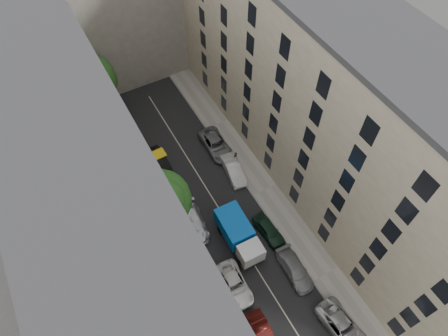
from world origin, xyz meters
TOP-DOWN VIEW (x-y plane):
  - ground at (0.00, 0.00)m, footprint 120.00×120.00m
  - road_surface at (0.00, 0.00)m, footprint 8.00×44.00m
  - sidewalk_left at (-5.50, 0.00)m, footprint 3.00×44.00m
  - sidewalk_right at (5.50, 0.00)m, footprint 3.00×44.00m
  - building_left at (-11.00, 0.00)m, footprint 8.00×44.00m
  - building_right at (11.00, 0.00)m, footprint 8.00×44.00m
  - building_endcap at (0.00, 28.00)m, footprint 18.00×12.00m
  - tarp_truck at (-0.12, -3.90)m, footprint 2.64×6.24m
  - car_left_1 at (-2.80, -12.79)m, footprint 1.79×4.29m
  - car_left_2 at (-2.80, -7.80)m, footprint 2.56×5.00m
  - car_left_3 at (-3.22, -0.20)m, footprint 2.72×5.38m
  - car_left_4 at (-3.60, 5.40)m, footprint 2.04×3.96m
  - car_left_5 at (-3.08, 9.00)m, footprint 1.57×4.08m
  - car_right_0 at (3.60, -15.72)m, footprint 2.84×5.50m
  - car_right_1 at (2.97, -9.35)m, footprint 2.19×4.89m
  - car_right_2 at (3.04, -4.60)m, footprint 1.93×4.26m
  - car_right_3 at (3.60, 3.60)m, footprint 2.16×4.73m
  - car_right_4 at (3.60, 7.80)m, footprint 2.61×5.47m
  - tree_mid at (-5.87, 0.05)m, footprint 5.80×5.60m
  - tree_far at (-6.30, 19.25)m, footprint 5.93×5.75m
  - lamp_post at (-4.90, -9.59)m, footprint 0.36×0.36m
  - pedestrian at (4.50, 4.78)m, footprint 0.79×0.67m

SIDE VIEW (x-z plane):
  - ground at x=0.00m, z-range 0.00..0.00m
  - road_surface at x=0.00m, z-range 0.00..0.02m
  - sidewalk_left at x=-5.50m, z-range 0.00..0.15m
  - sidewalk_right at x=5.50m, z-range 0.00..0.15m
  - car_left_4 at x=-3.60m, z-range 0.00..1.29m
  - car_left_5 at x=-3.08m, z-range 0.00..1.33m
  - car_left_2 at x=-2.80m, z-range 0.00..1.35m
  - car_left_1 at x=-2.80m, z-range 0.00..1.38m
  - car_right_1 at x=2.97m, z-range 0.00..1.39m
  - car_right_2 at x=3.04m, z-range 0.00..1.42m
  - car_right_0 at x=3.60m, z-range 0.00..1.49m
  - car_left_3 at x=-3.22m, z-range 0.00..1.50m
  - car_right_3 at x=3.60m, z-range 0.00..1.50m
  - car_right_4 at x=3.60m, z-range 0.00..1.51m
  - pedestrian at x=4.50m, z-range 0.15..2.00m
  - tarp_truck at x=-0.12m, z-range 0.15..3.00m
  - lamp_post at x=-4.90m, z-range 0.92..8.07m
  - tree_far at x=-6.30m, z-range 1.48..10.34m
  - tree_mid at x=-5.87m, z-range 1.81..11.56m
  - building_endcap at x=0.00m, z-range 0.00..18.00m
  - building_left at x=-11.00m, z-range 0.00..20.00m
  - building_right at x=11.00m, z-range 0.00..20.00m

